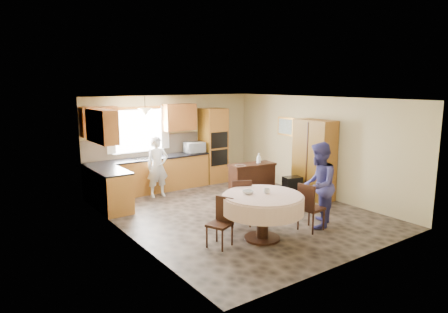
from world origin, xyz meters
TOP-DOWN VIEW (x-y plane):
  - floor at (0.00, 0.00)m, footprint 5.00×6.00m
  - ceiling at (0.00, 0.00)m, footprint 5.00×6.00m
  - wall_back at (0.00, 3.00)m, footprint 5.00×0.02m
  - wall_front at (0.00, -3.00)m, footprint 5.00×0.02m
  - wall_left at (-2.50, 0.00)m, footprint 0.02×6.00m
  - wall_right at (2.50, 0.00)m, footprint 0.02×6.00m
  - window at (-1.00, 2.98)m, footprint 1.40×0.03m
  - curtain_left at (-1.75, 2.93)m, footprint 0.22×0.02m
  - curtain_right at (-0.25, 2.93)m, footprint 0.22×0.02m
  - base_cab_back at (-0.85, 2.70)m, footprint 3.30×0.60m
  - counter_back at (-0.85, 2.70)m, footprint 3.30×0.64m
  - base_cab_left at (-2.20, 1.80)m, footprint 0.60×1.20m
  - counter_left at (-2.20, 1.80)m, footprint 0.64×1.20m
  - backsplash at (-0.85, 2.99)m, footprint 3.30×0.02m
  - wall_cab_left at (-2.05, 2.83)m, footprint 0.85×0.33m
  - wall_cab_right at (0.15, 2.83)m, footprint 0.90×0.33m
  - wall_cab_side at (-2.33, 1.80)m, footprint 0.33×1.20m
  - oven_tower at (1.15, 2.69)m, footprint 0.66×0.62m
  - oven_upper at (1.15, 2.38)m, footprint 0.56×0.01m
  - oven_lower at (1.15, 2.38)m, footprint 0.56×0.01m
  - pendant at (-1.00, 2.50)m, footprint 0.36×0.36m
  - sideboard at (0.97, 0.70)m, footprint 1.19×0.60m
  - space_heater at (1.67, 0.01)m, footprint 0.48×0.39m
  - cupboard at (2.22, -0.16)m, footprint 0.51×1.02m
  - dining_table at (-0.56, -1.47)m, footprint 1.48×1.48m
  - chair_left at (-1.32, -1.27)m, footprint 0.49×0.49m
  - chair_back at (-0.47, -0.70)m, footprint 0.55×0.55m
  - chair_right at (0.44, -1.67)m, footprint 0.45×0.45m
  - framed_picture at (2.47, 1.10)m, footprint 0.06×0.60m
  - microwave at (0.50, 2.65)m, footprint 0.55×0.38m
  - person_sink at (-0.86, 2.18)m, footprint 0.58×0.40m
  - person_dining at (0.78, -1.59)m, footprint 1.04×0.99m
  - bowl_sideboard at (0.60, 0.70)m, footprint 0.28×0.28m
  - bottle_sideboard at (1.18, 0.70)m, footprint 0.11×0.11m
  - cup_table at (-0.47, -1.47)m, footprint 0.12×0.12m
  - bowl_table at (-0.76, -1.29)m, footprint 0.27×0.27m

SIDE VIEW (x-z plane):
  - floor at x=0.00m, z-range -0.01..0.01m
  - space_heater at x=1.67m, z-range 0.00..0.58m
  - sideboard at x=0.97m, z-range 0.00..0.82m
  - base_cab_back at x=-0.85m, z-range 0.00..0.88m
  - base_cab_left at x=-2.20m, z-range 0.00..0.88m
  - chair_left at x=-1.32m, z-range 0.05..0.91m
  - chair_right at x=0.44m, z-range 0.05..0.99m
  - chair_back at x=-0.47m, z-range 0.05..1.01m
  - dining_table at x=-0.56m, z-range 0.24..1.09m
  - oven_lower at x=1.15m, z-range 0.53..0.97m
  - person_sink at x=-0.86m, z-range 0.00..1.53m
  - person_dining at x=0.78m, z-range 0.00..1.70m
  - bowl_sideboard at x=0.60m, z-range 0.82..0.88m
  - bowl_table at x=-0.76m, z-range 0.85..0.91m
  - cup_table at x=-0.47m, z-range 0.85..0.94m
  - counter_back at x=-0.85m, z-range 0.88..0.92m
  - counter_left at x=-2.20m, z-range 0.88..0.92m
  - bottle_sideboard at x=1.18m, z-range 0.82..1.11m
  - cupboard at x=2.22m, z-range 0.00..1.95m
  - oven_tower at x=1.15m, z-range 0.00..2.12m
  - microwave at x=0.50m, z-range 0.92..1.21m
  - backsplash at x=-0.85m, z-range 0.90..1.46m
  - wall_back at x=0.00m, z-range 0.00..2.50m
  - wall_front at x=0.00m, z-range 0.00..2.50m
  - wall_left at x=-2.50m, z-range 0.00..2.50m
  - wall_right at x=2.50m, z-range 0.00..2.50m
  - oven_upper at x=1.15m, z-range 1.02..1.48m
  - window at x=-1.00m, z-range 1.05..2.15m
  - curtain_left at x=-1.75m, z-range 1.08..2.22m
  - curtain_right at x=-0.25m, z-range 1.08..2.22m
  - framed_picture at x=2.47m, z-range 1.41..1.91m
  - wall_cab_left at x=-2.05m, z-range 1.55..2.27m
  - wall_cab_right at x=0.15m, z-range 1.55..2.27m
  - wall_cab_side at x=-2.33m, z-range 1.55..2.27m
  - pendant at x=-1.00m, z-range 2.03..2.21m
  - ceiling at x=0.00m, z-range 2.50..2.50m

